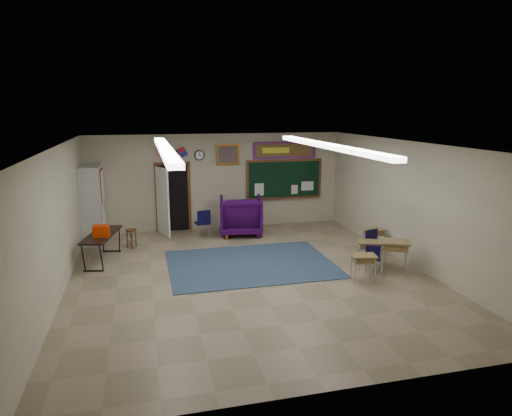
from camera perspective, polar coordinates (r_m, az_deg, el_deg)
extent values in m
plane|color=gray|center=(10.57, -0.71, -8.52)|extent=(9.00, 9.00, 0.00)
cube|color=#BDB699|center=(14.47, -4.85, 3.31)|extent=(8.00, 0.04, 3.00)
cube|color=#BDB699|center=(6.03, 9.31, -9.88)|extent=(8.00, 0.04, 3.00)
cube|color=#BDB699|center=(10.02, -23.59, -1.76)|extent=(0.04, 9.00, 3.00)
cube|color=#BDB699|center=(11.70, 18.71, 0.53)|extent=(0.04, 9.00, 3.00)
cube|color=beige|center=(9.90, -0.75, 7.92)|extent=(8.00, 9.00, 0.04)
cube|color=#2E4258|center=(11.34, -0.66, -6.99)|extent=(4.00, 3.00, 0.02)
cube|color=black|center=(14.39, -10.32, 1.27)|extent=(0.95, 0.04, 2.10)
cube|color=silver|center=(13.94, -11.61, 0.78)|extent=(0.35, 0.86, 2.05)
cube|color=brown|center=(14.94, 3.54, 3.62)|extent=(2.55, 0.05, 1.30)
cube|color=black|center=(14.93, 3.56, 3.61)|extent=(2.40, 0.03, 1.15)
cube|color=brown|center=(14.99, 3.58, 1.31)|extent=(2.40, 0.12, 0.04)
cube|color=red|center=(14.83, 3.59, 7.25)|extent=(2.10, 0.04, 0.55)
cube|color=brown|center=(14.82, 3.60, 7.24)|extent=(1.90, 0.03, 0.40)
cube|color=#95621C|center=(14.39, -3.50, 6.69)|extent=(0.75, 0.05, 0.65)
cube|color=#A51466|center=(14.38, -3.49, 6.68)|extent=(0.62, 0.03, 0.52)
cylinder|color=black|center=(14.25, -7.09, 6.57)|extent=(0.32, 0.05, 0.32)
cylinder|color=white|center=(14.24, -7.08, 6.56)|extent=(0.26, 0.02, 0.26)
cube|color=#ACACA8|center=(13.80, -19.79, 0.48)|extent=(0.55, 1.25, 2.20)
imported|color=#260537|center=(13.85, -1.92, -0.93)|extent=(1.45, 1.48, 1.17)
cube|color=olive|center=(11.22, 14.01, -4.13)|extent=(0.67, 0.59, 0.04)
cube|color=brown|center=(11.25, 13.98, -4.59)|extent=(0.58, 0.50, 0.11)
cube|color=olive|center=(12.43, 14.57, -2.64)|extent=(0.63, 0.54, 0.04)
cube|color=brown|center=(12.46, 14.54, -3.04)|extent=(0.54, 0.46, 0.11)
cube|color=olive|center=(10.29, 13.33, -5.81)|extent=(0.59, 0.49, 0.04)
cube|color=brown|center=(10.32, 13.30, -6.28)|extent=(0.51, 0.42, 0.11)
cube|color=olive|center=(10.91, 17.01, -4.08)|extent=(0.82, 0.74, 0.04)
cube|color=brown|center=(10.94, 16.97, -4.64)|extent=(0.71, 0.63, 0.13)
cube|color=black|center=(12.00, -18.75, -3.18)|extent=(0.95, 1.81, 0.05)
cube|color=red|center=(11.72, -18.79, -2.74)|extent=(0.38, 0.29, 0.27)
cylinder|color=#553719|center=(12.95, -15.35, -2.67)|extent=(0.30, 0.30, 0.03)
torus|color=#553719|center=(13.04, -15.27, -4.08)|extent=(0.24, 0.24, 0.02)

